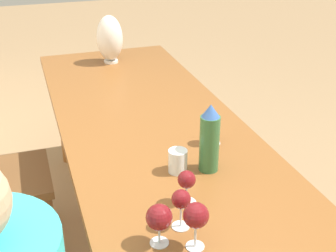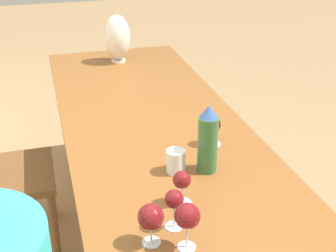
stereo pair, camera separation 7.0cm
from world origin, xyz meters
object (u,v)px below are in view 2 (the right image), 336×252
Objects in this scene: water_bottle at (208,140)px; water_tumbler at (176,161)px; wine_glass_5 at (187,217)px; wine_glass_6 at (213,125)px; wine_glass_1 at (174,201)px; wine_glass_4 at (182,181)px; wine_glass_2 at (151,217)px; vase at (117,38)px.

water_bottle reaches higher than water_tumbler.
wine_glass_6 is (0.58, -0.30, -0.02)m from wine_glass_5.
wine_glass_1 is 1.08× the size of wine_glass_6.
water_tumbler is 0.66× the size of wine_glass_1.
wine_glass_2 is at bearing 138.63° from wine_glass_4.
wine_glass_2 is at bearing 63.01° from wine_glass_5.
wine_glass_4 is (-1.55, 0.07, -0.06)m from vase.
water_bottle reaches higher than wine_glass_6.
water_bottle is at bearing -100.53° from water_tumbler.
vase is at bearing 8.70° from wine_glass_6.
wine_glass_2 is at bearing 153.04° from water_tumbler.
wine_glass_1 reaches higher than wine_glass_6.
wine_glass_1 is 0.10m from wine_glass_2.
water_bottle is 0.45m from wine_glass_5.
vase reaches higher than wine_glass_1.
wine_glass_4 is (-0.20, 0.04, 0.04)m from water_tumbler.
wine_glass_1 is 1.00× the size of wine_glass_2.
vase is 2.17× the size of wine_glass_2.
vase is at bearing 3.62° from water_bottle.
wine_glass_4 is at bearing 168.84° from water_tumbler.
wine_glass_4 is at bearing 177.46° from vase.
wine_glass_5 is at bearing 152.62° from wine_glass_6.
wine_glass_2 is at bearing 121.56° from wine_glass_1.
wine_glass_5 is (-0.10, -0.01, 0.01)m from wine_glass_1.
wine_glass_4 and wine_glass_6 have the same top height.
vase reaches higher than wine_glass_5.
wine_glass_6 is at bearing -34.31° from wine_glass_4.
water_bottle is at bearing -41.18° from wine_glass_2.
wine_glass_5 is (-0.22, 0.05, 0.02)m from wine_glass_4.
water_bottle is 1.99× the size of wine_glass_1.
wine_glass_2 reaches higher than wine_glass_4.
wine_glass_2 is 1.09× the size of wine_glass_4.
water_tumbler is 0.34m from wine_glass_1.
water_bottle reaches higher than wine_glass_1.
water_bottle is 1.38m from vase.
water_tumbler is 0.42m from wine_glass_2.
water_tumbler is 0.72× the size of wine_glass_4.
water_bottle is at bearing 153.25° from wine_glass_6.
wine_glass_6 is at bearing -171.30° from vase.
wine_glass_2 is (-1.72, 0.22, -0.06)m from vase.
wine_glass_1 reaches higher than water_tumbler.
water_tumbler is at bearing 79.47° from water_bottle.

